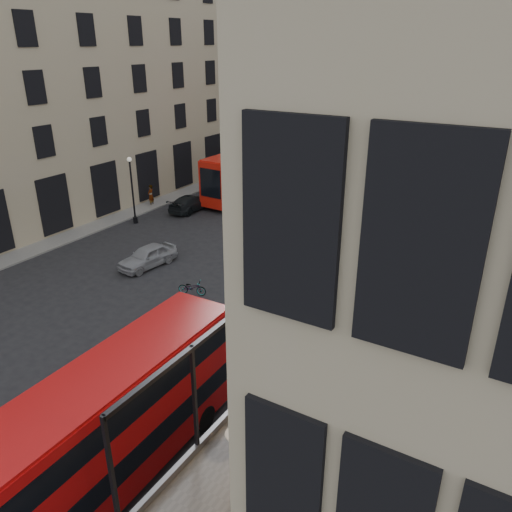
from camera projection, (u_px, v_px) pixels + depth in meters
The scene contains 30 objects.
ground at pixel (134, 449), 17.91m from camera, with size 140.00×140.00×0.00m, color black.
host_building_main at pixel (461, 345), 10.11m from camera, with size 7.26×11.40×15.10m.
host_frontage at pixel (299, 477), 13.94m from camera, with size 3.00×11.00×4.50m, color tan.
cafe_floor at pixel (302, 412), 13.03m from camera, with size 3.00×10.00×0.10m, color slate.
building_left at pixel (51, 68), 41.87m from camera, with size 14.60×50.60×22.00m.
gateway at pixel (403, 82), 54.31m from camera, with size 35.00×10.60×18.00m.
pavement_far at pixel (355, 184), 50.62m from camera, with size 40.00×12.00×0.12m, color slate.
pavement_left at pixel (31, 234), 37.72m from camera, with size 8.00×48.00×0.12m, color slate.
traffic_light_near at pixel (273, 264), 26.86m from camera, with size 0.16×0.20×3.80m.
traffic_light_far at pixel (225, 171), 46.07m from camera, with size 0.16×0.20×3.80m.
street_lamp_a at pixel (133, 194), 39.15m from camera, with size 0.36×0.36×5.33m.
street_lamp_b at pixel (341, 170), 46.55m from camera, with size 0.36×0.36×5.33m.
bus_near at pixel (107, 424), 15.60m from camera, with size 2.73×11.02×4.38m.
bus_far at pixel (247, 171), 45.65m from camera, with size 2.89×11.09×4.40m.
car_a at pixel (148, 256), 32.16m from camera, with size 1.64×4.08×1.39m, color gray.
car_b at pixel (342, 234), 35.51m from camera, with size 1.75×5.01×1.65m, color #9A1609.
car_c at pixel (191, 203), 42.83m from camera, with size 1.88×4.62×1.34m, color black.
bicycle at pixel (192, 288), 28.64m from camera, with size 0.58×1.66×0.87m, color gray.
cyclist at pixel (278, 261), 31.04m from camera, with size 0.65×0.43×1.79m, color #BFFF1A.
pedestrian_a at pixel (225, 182), 47.95m from camera, with size 0.94×0.73×1.93m, color gray.
pedestrian_b at pixel (297, 182), 48.42m from camera, with size 1.07×0.62×1.66m, color gray.
pedestrian_c at pixel (334, 193), 45.03m from camera, with size 0.97×0.40×1.65m, color gray.
pedestrian_d at pixel (471, 187), 46.48m from camera, with size 0.95×0.62×1.94m, color gray.
pedestrian_e at pixel (151, 195), 43.92m from camera, with size 0.69×0.45×1.89m, color gray.
cafe_table_near at pixel (237, 442), 11.39m from camera, with size 0.55×0.55×0.68m.
cafe_table_mid at pixel (252, 400), 12.60m from camera, with size 0.63×0.63×0.78m.
cafe_table_far at pixel (326, 321), 16.10m from camera, with size 0.68×0.68×0.85m.
cafe_chair_b at pixel (320, 433), 11.86m from camera, with size 0.51×0.51×0.97m.
cafe_chair_c at pixel (346, 412), 12.61m from camera, with size 0.44×0.44×0.82m.
cafe_chair_d at pixel (378, 338), 15.73m from camera, with size 0.42×0.42×0.85m.
Camera 1 is at (10.79, -9.48, 13.47)m, focal length 35.00 mm.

